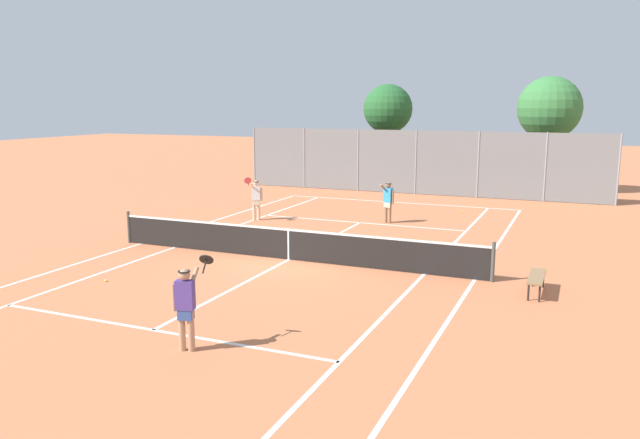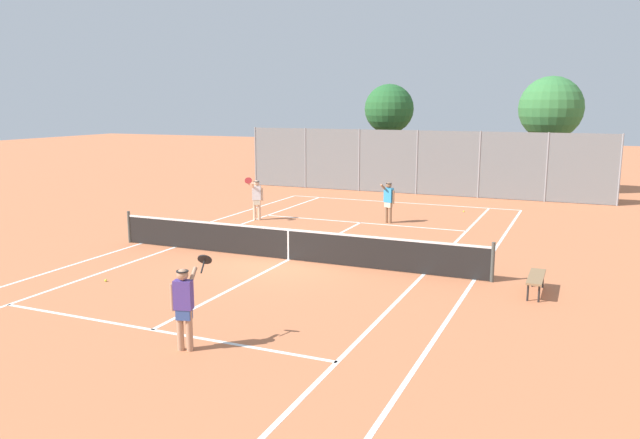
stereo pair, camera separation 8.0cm
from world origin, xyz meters
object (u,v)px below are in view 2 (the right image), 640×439
(courtside_bench, at_px, (536,278))
(tree_behind_left, at_px, (390,111))
(player_far_right, at_px, (389,200))
(loose_tennis_ball_1, at_px, (464,211))
(player_near_side, at_px, (184,303))
(player_far_left, at_px, (257,197))
(tree_behind_right, at_px, (551,110))
(loose_tennis_ball_2, at_px, (227,235))
(tennis_net, at_px, (288,243))
(loose_tennis_ball_0, at_px, (106,280))

(courtside_bench, height_order, tree_behind_left, tree_behind_left)
(player_far_right, xyz_separation_m, loose_tennis_ball_1, (2.27, 3.63, -0.88))
(player_near_side, distance_m, player_far_left, 13.40)
(player_far_left, relative_size, tree_behind_left, 0.31)
(tree_behind_left, height_order, tree_behind_right, tree_behind_right)
(player_far_right, relative_size, loose_tennis_ball_1, 24.24)
(player_far_left, relative_size, player_far_right, 1.11)
(player_near_side, relative_size, loose_tennis_ball_1, 26.88)
(player_near_side, bearing_deg, loose_tennis_ball_1, 83.46)
(loose_tennis_ball_1, relative_size, loose_tennis_ball_2, 1.00)
(player_far_left, height_order, tree_behind_right, tree_behind_right)
(tennis_net, bearing_deg, tree_behind_left, 97.48)
(loose_tennis_ball_2, bearing_deg, loose_tennis_ball_1, 50.41)
(tennis_net, bearing_deg, courtside_bench, -5.28)
(player_near_side, height_order, courtside_bench, player_near_side)
(loose_tennis_ball_1, xyz_separation_m, loose_tennis_ball_2, (-6.79, -8.21, 0.00))
(player_near_side, bearing_deg, courtside_bench, 47.59)
(loose_tennis_ball_1, bearing_deg, tree_behind_left, 128.50)
(loose_tennis_ball_1, bearing_deg, loose_tennis_ball_2, -129.59)
(player_far_right, bearing_deg, loose_tennis_ball_0, -112.13)
(courtside_bench, bearing_deg, tennis_net, 174.72)
(tennis_net, relative_size, loose_tennis_ball_0, 181.82)
(loose_tennis_ball_0, bearing_deg, player_near_side, -32.84)
(player_far_left, bearing_deg, tree_behind_right, 51.98)
(player_far_right, distance_m, tree_behind_left, 11.60)
(player_far_left, bearing_deg, loose_tennis_ball_1, 35.15)
(tennis_net, distance_m, loose_tennis_ball_0, 5.27)
(loose_tennis_ball_1, bearing_deg, tree_behind_right, 70.18)
(loose_tennis_ball_0, height_order, loose_tennis_ball_2, same)
(tennis_net, distance_m, player_far_left, 6.66)
(courtside_bench, bearing_deg, loose_tennis_ball_0, -162.28)
(player_far_right, bearing_deg, loose_tennis_ball_2, -134.63)
(loose_tennis_ball_1, xyz_separation_m, tree_behind_right, (2.80, 7.77, 4.22))
(player_far_left, relative_size, loose_tennis_ball_2, 26.88)
(player_near_side, xyz_separation_m, courtside_bench, (5.81, 6.36, -0.52))
(player_far_left, bearing_deg, player_far_right, 16.68)
(loose_tennis_ball_1, height_order, loose_tennis_ball_2, same)
(player_far_left, height_order, loose_tennis_ball_0, player_far_left)
(player_far_right, bearing_deg, courtside_bench, -50.82)
(player_far_left, distance_m, tree_behind_right, 16.72)
(tennis_net, xyz_separation_m, loose_tennis_ball_2, (-3.51, 2.23, -0.48))
(loose_tennis_ball_1, relative_size, tree_behind_left, 0.01)
(loose_tennis_ball_2, bearing_deg, tennis_net, -32.44)
(loose_tennis_ball_1, bearing_deg, loose_tennis_ball_0, -114.78)
(player_far_right, height_order, tree_behind_left, tree_behind_left)
(player_far_left, xyz_separation_m, tree_behind_right, (10.10, 12.91, 3.33))
(loose_tennis_ball_0, xyz_separation_m, courtside_bench, (10.48, 3.35, 0.38))
(tennis_net, height_order, player_near_side, player_near_side)
(tree_behind_right, bearing_deg, player_far_left, -128.02)
(player_near_side, height_order, tree_behind_left, tree_behind_left)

